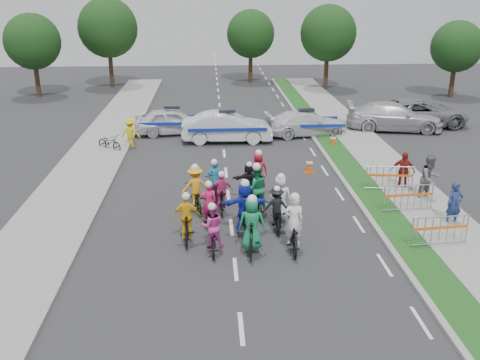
{
  "coord_description": "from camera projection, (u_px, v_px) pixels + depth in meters",
  "views": [
    {
      "loc": [
        -0.67,
        -14.3,
        8.06
      ],
      "look_at": [
        0.42,
        4.91,
        1.1
      ],
      "focal_mm": 40.0,
      "sensor_mm": 36.0,
      "label": 1
    }
  ],
  "objects": [
    {
      "name": "ground",
      "position": [
        235.0,
        269.0,
        16.2
      ],
      "size": [
        90.0,
        90.0,
        0.0
      ],
      "primitive_type": "plane",
      "color": "#28282B",
      "rests_on": "ground"
    },
    {
      "name": "civilian_sedan",
      "position": [
        394.0,
        117.0,
        31.72
      ],
      "size": [
        5.88,
        3.13,
        1.62
      ],
      "primitive_type": "imported",
      "rotation": [
        0.0,
        0.0,
        1.41
      ],
      "color": "#B9B8BE",
      "rests_on": "ground"
    },
    {
      "name": "police_car_1",
      "position": [
        227.0,
        127.0,
        29.36
      ],
      "size": [
        4.96,
        1.81,
        1.63
      ],
      "primitive_type": "imported",
      "rotation": [
        0.0,
        0.0,
        1.55
      ],
      "color": "silver",
      "rests_on": "ground"
    },
    {
      "name": "rider_1",
      "position": [
        252.0,
        230.0,
        16.96
      ],
      "size": [
        0.9,
        1.98,
        2.03
      ],
      "rotation": [
        0.0,
        0.0,
        3.04
      ],
      "color": "black",
      "rests_on": "ground"
    },
    {
      "name": "spectator_0",
      "position": [
        454.0,
        204.0,
        18.91
      ],
      "size": [
        0.63,
        0.44,
        1.63
      ],
      "primitive_type": "imported",
      "rotation": [
        0.0,
        0.0,
        0.09
      ],
      "color": "navy",
      "rests_on": "ground"
    },
    {
      "name": "rider_11",
      "position": [
        249.0,
        184.0,
        21.14
      ],
      "size": [
        1.33,
        1.59,
        1.67
      ],
      "rotation": [
        0.0,
        0.0,
        3.15
      ],
      "color": "black",
      "rests_on": "ground"
    },
    {
      "name": "rider_5",
      "position": [
        245.0,
        211.0,
        18.32
      ],
      "size": [
        1.63,
        1.94,
        2.01
      ],
      "rotation": [
        0.0,
        0.0,
        3.21
      ],
      "color": "black",
      "rests_on": "ground"
    },
    {
      "name": "rider_10",
      "position": [
        196.0,
        192.0,
        20.25
      ],
      "size": [
        1.15,
        1.95,
        1.89
      ],
      "rotation": [
        0.0,
        0.0,
        3.34
      ],
      "color": "black",
      "rests_on": "ground"
    },
    {
      "name": "civilian_suv",
      "position": [
        419.0,
        113.0,
        32.57
      ],
      "size": [
        6.23,
        3.26,
        1.67
      ],
      "primitive_type": "imported",
      "rotation": [
        0.0,
        0.0,
        1.65
      ],
      "color": "gray",
      "rests_on": "ground"
    },
    {
      "name": "barrier_2",
      "position": [
        389.0,
        179.0,
        22.17
      ],
      "size": [
        2.04,
        0.71,
        1.12
      ],
      "primitive_type": null,
      "rotation": [
        0.0,
        0.0,
        -0.11
      ],
      "color": "#A5A8AD",
      "rests_on": "ground"
    },
    {
      "name": "spectator_1",
      "position": [
        430.0,
        178.0,
        21.07
      ],
      "size": [
        1.13,
        1.02,
        1.91
      ],
      "primitive_type": "imported",
      "rotation": [
        0.0,
        0.0,
        0.39
      ],
      "color": "slate",
      "rests_on": "ground"
    },
    {
      "name": "rider_3",
      "position": [
        187.0,
        223.0,
        17.7
      ],
      "size": [
        0.92,
        1.73,
        1.82
      ],
      "rotation": [
        0.0,
        0.0,
        3.13
      ],
      "color": "black",
      "rests_on": "ground"
    },
    {
      "name": "rider_4",
      "position": [
        276.0,
        212.0,
        18.69
      ],
      "size": [
        0.92,
        1.62,
        1.66
      ],
      "rotation": [
        0.0,
        0.0,
        3.14
      ],
      "color": "black",
      "rests_on": "ground"
    },
    {
      "name": "police_car_2",
      "position": [
        306.0,
        123.0,
        30.72
      ],
      "size": [
        5.0,
        2.71,
        1.37
      ],
      "primitive_type": "imported",
      "rotation": [
        0.0,
        0.0,
        1.74
      ],
      "color": "silver",
      "rests_on": "ground"
    },
    {
      "name": "tree_1",
      "position": [
        328.0,
        33.0,
        43.3
      ],
      "size": [
        4.55,
        4.55,
        6.82
      ],
      "color": "#382619",
      "rests_on": "ground"
    },
    {
      "name": "parked_bike",
      "position": [
        110.0,
        143.0,
        27.84
      ],
      "size": [
        1.64,
        1.47,
        0.86
      ],
      "primitive_type": "imported",
      "rotation": [
        0.0,
        0.0,
        0.9
      ],
      "color": "black",
      "rests_on": "ground"
    },
    {
      "name": "grass_strip",
      "position": [
        375.0,
        201.0,
        21.19
      ],
      "size": [
        1.2,
        60.0,
        0.11
      ],
      "primitive_type": "cube",
      "color": "#1C4C18",
      "rests_on": "ground"
    },
    {
      "name": "rider_9",
      "position": [
        222.0,
        196.0,
        20.06
      ],
      "size": [
        0.85,
        1.61,
        1.69
      ],
      "rotation": [
        0.0,
        0.0,
        3.15
      ],
      "color": "black",
      "rests_on": "ground"
    },
    {
      "name": "tree_3",
      "position": [
        108.0,
        28.0,
        44.11
      ],
      "size": [
        4.9,
        4.9,
        7.35
      ],
      "color": "#382619",
      "rests_on": "ground"
    },
    {
      "name": "rider_6",
      "position": [
        209.0,
        211.0,
        18.9
      ],
      "size": [
        0.7,
        1.77,
        1.77
      ],
      "rotation": [
        0.0,
        0.0,
        3.2
      ],
      "color": "black",
      "rests_on": "ground"
    },
    {
      "name": "rider_12",
      "position": [
        215.0,
        187.0,
        21.17
      ],
      "size": [
        0.93,
        1.83,
        1.79
      ],
      "rotation": [
        0.0,
        0.0,
        3.33
      ],
      "color": "black",
      "rests_on": "ground"
    },
    {
      "name": "rider_8",
      "position": [
        256.0,
        195.0,
        19.91
      ],
      "size": [
        0.93,
        2.08,
        2.05
      ],
      "rotation": [
        0.0,
        0.0,
        3.26
      ],
      "color": "black",
      "rests_on": "ground"
    },
    {
      "name": "barrier_1",
      "position": [
        408.0,
        199.0,
        20.08
      ],
      "size": [
        2.04,
        0.68,
        1.12
      ],
      "primitive_type": null,
      "rotation": [
        0.0,
        0.0,
        0.09
      ],
      "color": "#A5A8AD",
      "rests_on": "ground"
    },
    {
      "name": "cone_1",
      "position": [
        333.0,
        140.0,
        28.59
      ],
      "size": [
        0.4,
        0.4,
        0.7
      ],
      "color": "#F24C0C",
      "rests_on": "ground"
    },
    {
      "name": "rider_7",
      "position": [
        280.0,
        203.0,
        19.22
      ],
      "size": [
        0.84,
        1.85,
        1.9
      ],
      "rotation": [
        0.0,
        0.0,
        3.05
      ],
      "color": "black",
      "rests_on": "ground"
    },
    {
      "name": "rider_2",
      "position": [
        212.0,
        233.0,
        17.08
      ],
      "size": [
        0.74,
        1.71,
        1.73
      ],
      "rotation": [
        0.0,
        0.0,
        3.17
      ],
      "color": "black",
      "rests_on": "ground"
    },
    {
      "name": "police_car_0",
      "position": [
        173.0,
        121.0,
        30.93
      ],
      "size": [
        4.59,
        2.33,
        1.5
      ],
      "primitive_type": "imported",
      "rotation": [
        0.0,
        0.0,
        1.7
      ],
      "color": "silver",
      "rests_on": "ground"
    },
    {
      "name": "rider_0",
      "position": [
        293.0,
        231.0,
        17.21
      ],
      "size": [
        0.8,
        2.01,
        2.01
      ],
      "rotation": [
        0.0,
        0.0,
        3.08
      ],
      "color": "black",
      "rests_on": "ground"
    },
    {
      "name": "tree_2",
      "position": [
        457.0,
        47.0,
        40.27
      ],
      "size": [
        3.85,
        3.85,
        5.77
      ],
      "color": "#382619",
      "rests_on": "ground"
    },
    {
      "name": "cone_0",
      "position": [
        309.0,
        165.0,
        24.59
      ],
      "size": [
        0.4,
        0.4,
        0.7
      ],
      "color": "#F24C0C",
      "rests_on": "ground"
    },
    {
      "name": "tree_0",
      "position": [
        32.0,
        42.0,
        40.33
      ],
      "size": [
        4.2,
        4.2,
        6.3
      ],
      "color": "#382619",
      "rests_on": "ground"
    },
    {
      "name": "sidewalk_right",
      "position": [
        420.0,
        200.0,
        21.28
      ],
      "size": [
        2.4,
        60.0,
        0.13
      ],
      "primitive_type": "cube",
      "color": "gray",
      "rests_on": "ground"
    },
    {
      "name": "tree_4",
      "position": [
        251.0,
        34.0,
        46.86
      ],
      "size": [
        4.2,
        4.2,
        6.3
      ],
      "color": "#382619",
      "rests_on": "ground"
    },
    {
      "name": "curb_right",
      "position": [
        358.0,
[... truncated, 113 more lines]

